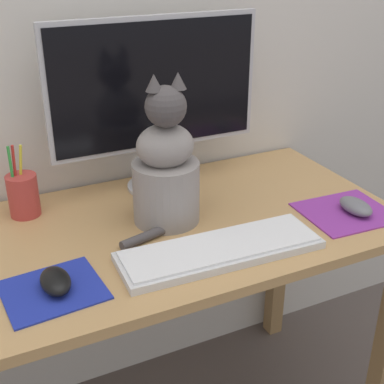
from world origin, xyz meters
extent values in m
cube|color=tan|center=(0.00, 0.00, 0.70)|extent=(1.17, 0.60, 0.02)
cube|color=olive|center=(0.55, 0.26, 0.34)|extent=(0.05, 0.05, 0.69)
cylinder|color=#B2B2B7|center=(0.08, 0.21, 0.72)|extent=(0.17, 0.17, 0.01)
cylinder|color=#B2B2B7|center=(0.08, 0.21, 0.78)|extent=(0.04, 0.04, 0.11)
cube|color=#B2B2B7|center=(0.08, 0.21, 1.00)|extent=(0.57, 0.02, 0.34)
cube|color=black|center=(0.08, 0.20, 1.00)|extent=(0.54, 0.00, 0.32)
cube|color=silver|center=(0.07, -0.17, 0.72)|extent=(0.46, 0.16, 0.02)
cube|color=white|center=(0.07, -0.17, 0.74)|extent=(0.44, 0.14, 0.01)
cube|color=#1E2D9E|center=(-0.29, -0.15, 0.72)|extent=(0.20, 0.18, 0.00)
cube|color=purple|center=(0.45, -0.14, 0.72)|extent=(0.23, 0.20, 0.00)
ellipsoid|color=black|center=(-0.28, -0.15, 0.74)|extent=(0.06, 0.10, 0.03)
ellipsoid|color=slate|center=(0.46, -0.15, 0.74)|extent=(0.06, 0.10, 0.03)
cylinder|color=gray|center=(0.03, 0.02, 0.79)|extent=(0.18, 0.18, 0.15)
ellipsoid|color=gray|center=(0.03, 0.02, 0.91)|extent=(0.15, 0.13, 0.10)
sphere|color=#474242|center=(0.03, 0.01, 1.01)|extent=(0.10, 0.10, 0.09)
cone|color=#474242|center=(0.00, 0.01, 1.06)|extent=(0.04, 0.04, 0.04)
cone|color=#474242|center=(0.05, 0.01, 1.06)|extent=(0.04, 0.04, 0.04)
cylinder|color=#474242|center=(-0.02, -0.04, 0.73)|extent=(0.21, 0.07, 0.02)
cylinder|color=#B23833|center=(-0.28, 0.20, 0.77)|extent=(0.08, 0.08, 0.11)
cylinder|color=red|center=(-0.29, 0.21, 0.83)|extent=(0.01, 0.02, 0.14)
cylinder|color=green|center=(-0.30, 0.20, 0.83)|extent=(0.01, 0.02, 0.14)
cylinder|color=yellow|center=(-0.28, 0.21, 0.83)|extent=(0.02, 0.01, 0.14)
camera|label=1|loc=(-0.42, -1.05, 1.35)|focal=50.00mm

